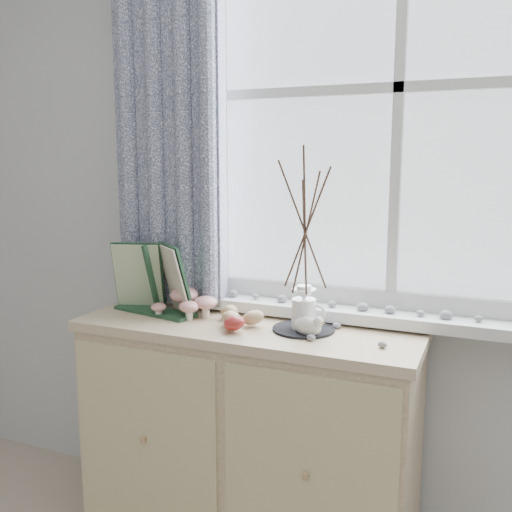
# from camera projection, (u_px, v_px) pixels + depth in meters

# --- Properties ---
(sideboard) EXTENTS (1.20, 0.45, 0.85)m
(sideboard) POSITION_uv_depth(u_px,v_px,m) (248.00, 437.00, 2.05)
(sideboard) COLOR beige
(sideboard) RESTS_ON ground
(botanical_book) EXTENTS (0.41, 0.20, 0.27)m
(botanical_book) POSITION_uv_depth(u_px,v_px,m) (149.00, 279.00, 2.08)
(botanical_book) COLOR #1E4029
(botanical_book) RESTS_ON sideboard
(toadstool_cluster) EXTENTS (0.23, 0.16, 0.10)m
(toadstool_cluster) POSITION_uv_depth(u_px,v_px,m) (188.00, 301.00, 2.08)
(toadstool_cluster) COLOR silver
(toadstool_cluster) RESTS_ON sideboard
(wooden_eggs) EXTENTS (0.17, 0.18, 0.08)m
(wooden_eggs) POSITION_uv_depth(u_px,v_px,m) (237.00, 317.00, 1.95)
(wooden_eggs) COLOR tan
(wooden_eggs) RESTS_ON sideboard
(songbird_figurine) EXTENTS (0.15, 0.10, 0.07)m
(songbird_figurine) POSITION_uv_depth(u_px,v_px,m) (308.00, 325.00, 1.85)
(songbird_figurine) COLOR silver
(songbird_figurine) RESTS_ON sideboard
(crocheted_doily) EXTENTS (0.21, 0.21, 0.01)m
(crocheted_doily) POSITION_uv_depth(u_px,v_px,m) (303.00, 329.00, 1.91)
(crocheted_doily) COLOR black
(crocheted_doily) RESTS_ON sideboard
(twig_pitcher) EXTENTS (0.27, 0.27, 0.62)m
(twig_pitcher) POSITION_uv_depth(u_px,v_px,m) (305.00, 225.00, 1.85)
(twig_pitcher) COLOR white
(twig_pitcher) RESTS_ON crocheted_doily
(sideboard_pebbles) EXTENTS (0.33, 0.23, 0.02)m
(sideboard_pebbles) POSITION_uv_depth(u_px,v_px,m) (333.00, 331.00, 1.86)
(sideboard_pebbles) COLOR gray
(sideboard_pebbles) RESTS_ON sideboard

